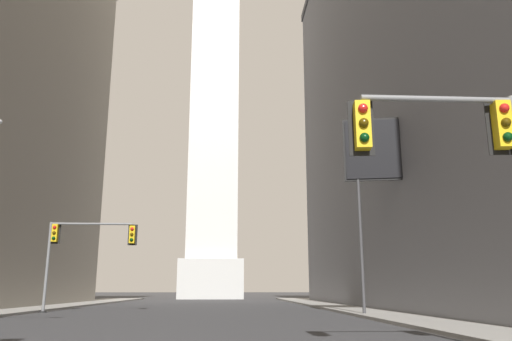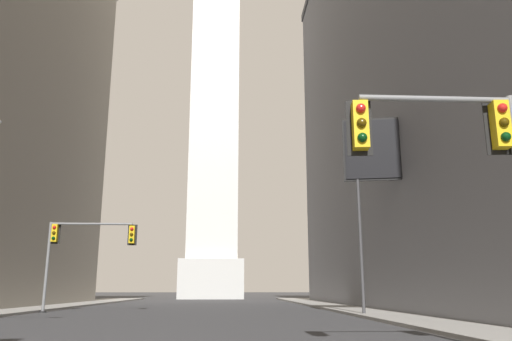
{
  "view_description": "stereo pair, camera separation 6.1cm",
  "coord_description": "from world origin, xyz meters",
  "px_view_note": "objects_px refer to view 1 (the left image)",
  "views": [
    {
      "loc": [
        2.42,
        -1.38,
        1.43
      ],
      "look_at": [
        4.94,
        44.87,
        12.41
      ],
      "focal_mm": 35.0,
      "sensor_mm": 36.0,
      "label": 1
    },
    {
      "loc": [
        2.48,
        -1.38,
        1.43
      ],
      "look_at": [
        4.94,
        44.87,
        12.41
      ],
      "focal_mm": 35.0,
      "sensor_mm": 36.0,
      "label": 2
    }
  ],
  "objects_px": {
    "obelisk": "(215,87)",
    "billboard_sign": "(383,157)",
    "traffic_light_near_right": "(463,154)",
    "traffic_light_mid_left": "(80,243)"
  },
  "relations": [
    {
      "from": "obelisk",
      "to": "billboard_sign",
      "type": "xyz_separation_m",
      "value": [
        11.07,
        -47.36,
        -23.89
      ]
    },
    {
      "from": "obelisk",
      "to": "traffic_light_mid_left",
      "type": "bearing_deg",
      "value": -99.41
    },
    {
      "from": "obelisk",
      "to": "traffic_light_near_right",
      "type": "relative_size",
      "value": 11.76
    },
    {
      "from": "billboard_sign",
      "to": "traffic_light_mid_left",
      "type": "bearing_deg",
      "value": 163.48
    },
    {
      "from": "traffic_light_mid_left",
      "to": "billboard_sign",
      "type": "relative_size",
      "value": 0.51
    },
    {
      "from": "traffic_light_mid_left",
      "to": "billboard_sign",
      "type": "height_order",
      "value": "billboard_sign"
    },
    {
      "from": "billboard_sign",
      "to": "traffic_light_near_right",
      "type": "bearing_deg",
      "value": -101.86
    },
    {
      "from": "traffic_light_near_right",
      "to": "billboard_sign",
      "type": "bearing_deg",
      "value": 78.14
    },
    {
      "from": "obelisk",
      "to": "traffic_light_mid_left",
      "type": "distance_m",
      "value": 51.15
    },
    {
      "from": "traffic_light_near_right",
      "to": "traffic_light_mid_left",
      "type": "distance_m",
      "value": 26.08
    }
  ]
}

